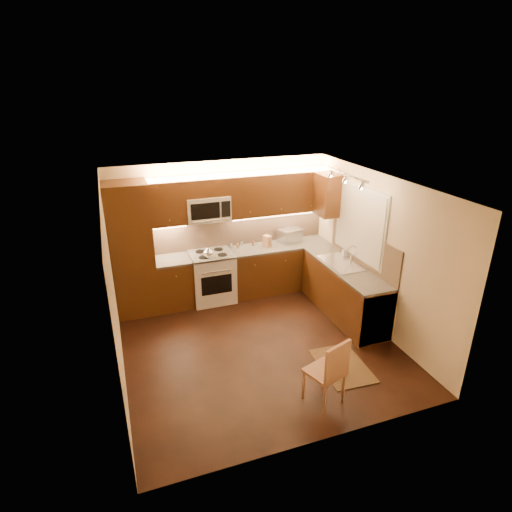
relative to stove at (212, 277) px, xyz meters
name	(u,v)px	position (x,y,z in m)	size (l,w,h in m)	color
floor	(259,345)	(0.30, -1.68, -0.46)	(4.00, 4.00, 0.01)	black
ceiling	(259,185)	(0.30, -1.68, 2.04)	(4.00, 4.00, 0.01)	beige
wall_back	(222,229)	(0.30, 0.32, 0.79)	(4.00, 0.01, 2.50)	beige
wall_front	(326,348)	(0.30, -3.67, 0.79)	(4.00, 0.01, 2.50)	beige
wall_left	(113,293)	(-1.70, -1.68, 0.79)	(0.01, 4.00, 2.50)	beige
wall_right	(378,253)	(2.30, -1.68, 0.79)	(0.01, 4.00, 2.50)	beige
pantry	(132,250)	(-1.35, 0.02, 0.69)	(0.70, 0.60, 2.30)	#43230E
base_cab_back_left	(174,283)	(-0.69, 0.02, -0.03)	(0.62, 0.60, 0.86)	#43230E
counter_back_left	(172,260)	(-0.69, 0.02, 0.42)	(0.62, 0.60, 0.04)	#31302D
base_cab_back_right	(279,268)	(1.34, 0.02, -0.03)	(1.92, 0.60, 0.86)	#43230E
counter_back_right	(280,246)	(1.34, 0.02, 0.42)	(1.92, 0.60, 0.04)	#31302D
base_cab_right	(344,292)	(2.00, -1.28, -0.03)	(0.60, 2.00, 0.86)	#43230E
counter_right	(346,268)	(2.00, -1.28, 0.42)	(0.60, 2.00, 0.04)	#31302D
dishwasher	(367,311)	(2.00, -1.98, -0.03)	(0.58, 0.60, 0.84)	silver
backsplash_back	(240,229)	(0.65, 0.31, 0.74)	(3.30, 0.02, 0.60)	#A27E63
backsplash_right	(363,248)	(2.29, -1.28, 0.74)	(0.02, 2.00, 0.60)	#A27E63
upper_cab_back_left	(167,203)	(-0.69, 0.15, 1.42)	(0.62, 0.35, 0.75)	#43230E
upper_cab_back_right	(278,193)	(1.34, 0.15, 1.42)	(1.92, 0.35, 0.75)	#43230E
upper_cab_bridge	(206,187)	(0.00, 0.15, 1.63)	(0.76, 0.35, 0.31)	#43230E
upper_cab_right_corner	(328,195)	(2.12, -0.28, 1.42)	(0.35, 0.50, 0.75)	#43230E
stove	(212,277)	(0.00, 0.00, 0.00)	(0.76, 0.65, 0.92)	silver
microwave	(207,208)	(0.00, 0.14, 1.26)	(0.76, 0.38, 0.44)	silver
window_frame	(360,222)	(2.29, -1.12, 1.14)	(0.03, 1.44, 1.24)	silver
window_blinds	(359,222)	(2.27, -1.12, 1.14)	(0.02, 1.36, 1.16)	silver
sink	(342,259)	(2.00, -1.12, 0.52)	(0.52, 0.86, 0.15)	silver
faucet	(352,254)	(2.18, -1.12, 0.59)	(0.20, 0.04, 0.30)	silver
track_light_bar	(346,174)	(1.85, -1.27, 2.00)	(0.04, 1.20, 0.03)	silver
kettle	(208,252)	(-0.09, -0.16, 0.56)	(0.18, 0.18, 0.21)	silver
toaster_oven	(290,235)	(1.59, 0.14, 0.57)	(0.42, 0.31, 0.25)	silver
knife_block	(267,241)	(1.09, 0.04, 0.54)	(0.09, 0.15, 0.21)	#AB714D
spice_jar_a	(242,243)	(0.65, 0.26, 0.49)	(0.05, 0.05, 0.09)	silver
spice_jar_b	(253,243)	(0.85, 0.16, 0.48)	(0.04, 0.04, 0.09)	brown
spice_jar_c	(232,245)	(0.44, 0.19, 0.49)	(0.04, 0.04, 0.10)	silver
spice_jar_d	(238,246)	(0.54, 0.13, 0.48)	(0.04, 0.04, 0.09)	olive
soap_bottle	(345,251)	(2.21, -0.85, 0.52)	(0.08, 0.08, 0.17)	silver
rug	(342,366)	(1.25, -2.58, -0.45)	(0.64, 0.96, 0.01)	black
dining_chair	(325,370)	(0.65, -3.10, 0.01)	(0.41, 0.41, 0.93)	#AB714D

